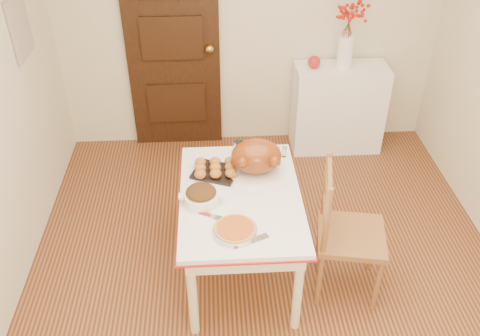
{
  "coord_description": "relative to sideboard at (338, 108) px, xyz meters",
  "views": [
    {
      "loc": [
        -0.36,
        -2.54,
        2.85
      ],
      "look_at": [
        -0.19,
        0.2,
        0.89
      ],
      "focal_mm": 38.93,
      "sensor_mm": 36.0,
      "label": 1
    }
  ],
  "objects": [
    {
      "name": "kitchen_table",
      "position": [
        -1.03,
        -1.63,
        -0.07
      ],
      "size": [
        0.82,
        1.19,
        0.71
      ],
      "primitive_type": null,
      "color": "white",
      "rests_on": "floor"
    },
    {
      "name": "wall_back",
      "position": [
        -0.84,
        0.22,
        0.83
      ],
      "size": [
        3.5,
        0.0,
        2.5
      ],
      "primitive_type": "cube",
      "color": "beige",
      "rests_on": "ground"
    },
    {
      "name": "pie_server",
      "position": [
        -1.0,
        -2.09,
        0.3
      ],
      "size": [
        0.23,
        0.15,
        0.01
      ],
      "primitive_type": null,
      "rotation": [
        0.0,
        0.0,
        0.43
      ],
      "color": "silver",
      "rests_on": "kitchen_table"
    },
    {
      "name": "berry_vase",
      "position": [
        0.0,
        0.0,
        0.74
      ],
      "size": [
        0.32,
        0.32,
        0.62
      ],
      "primitive_type": null,
      "color": "white",
      "rests_on": "sideboard"
    },
    {
      "name": "chair_oak",
      "position": [
        -0.3,
        -1.82,
        0.08
      ],
      "size": [
        0.52,
        0.52,
        1.0
      ],
      "primitive_type": null,
      "rotation": [
        0.0,
        0.0,
        1.39
      ],
      "color": "brown",
      "rests_on": "floor"
    },
    {
      "name": "turkey_platter",
      "position": [
        -0.91,
        -1.4,
        0.42
      ],
      "size": [
        0.49,
        0.44,
        0.26
      ],
      "primitive_type": null,
      "rotation": [
        0.0,
        0.0,
        0.34
      ],
      "color": "brown",
      "rests_on": "kitchen_table"
    },
    {
      "name": "apple",
      "position": [
        -0.27,
        0.0,
        0.48
      ],
      "size": [
        0.12,
        0.12,
        0.12
      ],
      "primitive_type": "sphere",
      "color": "#B31B1C",
      "rests_on": "sideboard"
    },
    {
      "name": "shaker_pair",
      "position": [
        -0.71,
        -1.21,
        0.33
      ],
      "size": [
        0.08,
        0.04,
        0.08
      ],
      "primitive_type": null,
      "rotation": [
        0.0,
        0.0,
        0.12
      ],
      "color": "white",
      "rests_on": "kitchen_table"
    },
    {
      "name": "pumpkin_pie",
      "position": [
        -1.09,
        -2.0,
        0.32
      ],
      "size": [
        0.32,
        0.32,
        0.06
      ],
      "primitive_type": "cylinder",
      "rotation": [
        0.0,
        0.0,
        0.22
      ],
      "color": "#B34F1A",
      "rests_on": "kitchen_table"
    },
    {
      "name": "stuffing_dish",
      "position": [
        -1.29,
        -1.7,
        0.35
      ],
      "size": [
        0.32,
        0.27,
        0.11
      ],
      "primitive_type": null,
      "rotation": [
        0.0,
        0.0,
        -0.16
      ],
      "color": "#381D0A",
      "rests_on": "kitchen_table"
    },
    {
      "name": "rolls_tray",
      "position": [
        -1.19,
        -1.39,
        0.33
      ],
      "size": [
        0.36,
        0.33,
        0.08
      ],
      "primitive_type": null,
      "rotation": [
        0.0,
        0.0,
        -0.38
      ],
      "color": "#AD651E",
      "rests_on": "kitchen_table"
    },
    {
      "name": "door_back",
      "position": [
        -1.54,
        0.19,
        0.61
      ],
      "size": [
        0.85,
        0.06,
        2.06
      ],
      "primitive_type": "cube",
      "color": "black",
      "rests_on": "ground"
    },
    {
      "name": "sideboard",
      "position": [
        0.0,
        0.0,
        0.0
      ],
      "size": [
        0.85,
        0.38,
        0.85
      ],
      "primitive_type": "cube",
      "color": "white",
      "rests_on": "floor"
    },
    {
      "name": "carving_knife",
      "position": [
        -1.2,
        -1.86,
        0.3
      ],
      "size": [
        0.26,
        0.18,
        0.01
      ],
      "primitive_type": null,
      "rotation": [
        0.0,
        0.0,
        -0.48
      ],
      "color": "silver",
      "rests_on": "kitchen_table"
    },
    {
      "name": "floor",
      "position": [
        -0.84,
        -1.78,
        -0.42
      ],
      "size": [
        3.5,
        4.0,
        0.0
      ],
      "primitive_type": "cube",
      "color": "#492311",
      "rests_on": "ground"
    },
    {
      "name": "photo_board",
      "position": [
        -2.57,
        -0.58,
        1.08
      ],
      "size": [
        0.03,
        0.35,
        0.45
      ],
      "primitive_type": "cube",
      "color": "beige",
      "rests_on": "ground"
    },
    {
      "name": "drinking_glass",
      "position": [
        -1.02,
        -1.15,
        0.34
      ],
      "size": [
        0.06,
        0.06,
        0.1
      ],
      "primitive_type": "cylinder",
      "rotation": [
        0.0,
        0.0,
        0.0
      ],
      "color": "white",
      "rests_on": "kitchen_table"
    }
  ]
}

